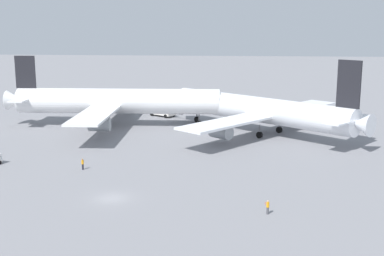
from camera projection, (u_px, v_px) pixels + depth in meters
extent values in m
plane|color=gray|center=(112.00, 198.00, 65.07)|extent=(600.00, 600.00, 0.00)
cylinder|color=white|center=(118.00, 101.00, 110.24)|extent=(44.55, 7.45, 5.47)
cone|color=white|center=(225.00, 102.00, 109.11)|extent=(3.02, 5.16, 5.04)
cone|color=white|center=(15.00, 100.00, 111.36)|extent=(3.79, 4.54, 4.38)
cube|color=white|center=(109.00, 105.00, 110.51)|extent=(8.52, 47.71, 0.44)
cube|color=white|center=(26.00, 98.00, 111.12)|extent=(3.78, 13.13, 0.28)
cube|color=black|center=(25.00, 72.00, 109.95)|extent=(4.41, 0.56, 7.09)
cylinder|color=#999EA3|center=(99.00, 125.00, 97.83)|extent=(4.31, 2.79, 2.60)
cylinder|color=#999EA3|center=(124.00, 103.00, 123.83)|extent=(4.31, 2.79, 2.60)
cylinder|color=slate|center=(108.00, 115.00, 114.47)|extent=(0.28, 0.28, 2.45)
cylinder|color=black|center=(108.00, 120.00, 114.71)|extent=(1.32, 0.61, 1.30)
cylinder|color=slate|center=(101.00, 120.00, 107.81)|extent=(0.28, 0.28, 2.45)
cylinder|color=black|center=(101.00, 126.00, 108.06)|extent=(1.32, 0.61, 1.30)
cylinder|color=slate|center=(199.00, 118.00, 110.13)|extent=(0.28, 0.28, 2.45)
cylinder|color=black|center=(199.00, 124.00, 110.38)|extent=(1.32, 0.61, 1.30)
cylinder|color=white|center=(258.00, 109.00, 102.87)|extent=(36.68, 30.87, 5.14)
cone|color=white|center=(180.00, 98.00, 118.32)|extent=(5.15, 5.44, 4.73)
cone|color=white|center=(361.00, 124.00, 87.55)|extent=(5.38, 5.46, 4.11)
cube|color=white|center=(266.00, 114.00, 101.56)|extent=(33.54, 39.56, 0.44)
cube|color=white|center=(348.00, 119.00, 89.16)|extent=(10.63, 12.14, 0.28)
cube|color=black|center=(349.00, 84.00, 88.09)|extent=(3.66, 3.04, 8.42)
cylinder|color=#999EA3|center=(296.00, 114.00, 111.58)|extent=(4.90, 4.66, 2.60)
cylinder|color=#999EA3|center=(221.00, 132.00, 93.64)|extent=(4.90, 4.66, 2.60)
cylinder|color=slate|center=(260.00, 130.00, 99.01)|extent=(0.28, 0.28, 2.05)
cylinder|color=black|center=(259.00, 135.00, 99.22)|extent=(1.36, 1.24, 1.30)
cylinder|color=slate|center=(279.00, 125.00, 103.79)|extent=(0.28, 0.28, 2.05)
cylinder|color=black|center=(279.00, 130.00, 104.00)|extent=(1.36, 1.24, 1.30)
cylinder|color=slate|center=(197.00, 115.00, 115.25)|extent=(0.28, 0.28, 2.05)
cylinder|color=black|center=(197.00, 119.00, 115.46)|extent=(1.36, 1.24, 1.30)
cube|color=white|center=(163.00, 112.00, 122.86)|extent=(6.97, 6.09, 1.17)
cube|color=#333D47|center=(158.00, 107.00, 123.55)|extent=(3.24, 3.25, 0.90)
cylinder|color=#4C4C51|center=(177.00, 114.00, 119.79)|extent=(2.74, 1.99, 0.20)
sphere|color=orange|center=(158.00, 105.00, 123.42)|extent=(0.24, 0.24, 0.24)
cylinder|color=black|center=(152.00, 114.00, 123.36)|extent=(0.91, 0.76, 0.90)
cylinder|color=black|center=(160.00, 113.00, 125.54)|extent=(0.91, 0.76, 0.90)
cylinder|color=black|center=(166.00, 116.00, 120.42)|extent=(0.91, 0.76, 0.90)
cylinder|color=black|center=(174.00, 115.00, 122.61)|extent=(0.91, 0.76, 0.90)
cylinder|color=black|center=(0.00, 163.00, 80.71)|extent=(0.41, 0.63, 0.60)
cylinder|color=black|center=(83.00, 167.00, 77.82)|extent=(0.28, 0.28, 0.88)
cylinder|color=orange|center=(83.00, 162.00, 77.66)|extent=(0.36, 0.36, 0.62)
sphere|color=#9E704C|center=(82.00, 159.00, 77.58)|extent=(0.24, 0.24, 0.24)
cylinder|color=#4C4C51|center=(268.00, 211.00, 59.52)|extent=(0.28, 0.28, 0.87)
cylinder|color=orange|center=(268.00, 205.00, 59.37)|extent=(0.36, 0.36, 0.62)
sphere|color=tan|center=(268.00, 201.00, 59.29)|extent=(0.24, 0.24, 0.24)
cylinder|color=#F24C19|center=(265.00, 204.00, 59.40)|extent=(0.05, 0.05, 0.40)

